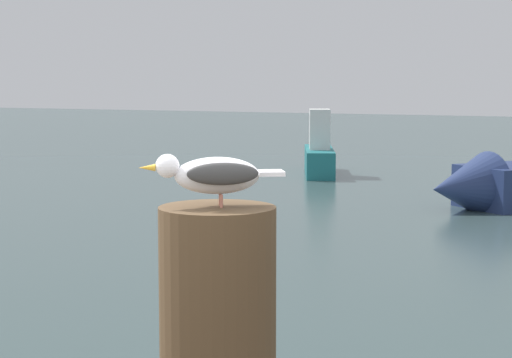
# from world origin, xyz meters

# --- Properties ---
(seagull) EXTENTS (0.36, 0.25, 0.14)m
(seagull) POSITION_xyz_m (0.82, -0.49, 2.38)
(seagull) COLOR #C67460
(seagull) RESTS_ON mooring_post
(boat_teal) EXTENTS (2.08, 3.70, 1.78)m
(boat_teal) POSITION_xyz_m (-6.91, 20.64, 0.53)
(boat_teal) COLOR #1E7075
(boat_teal) RESTS_ON ground_plane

